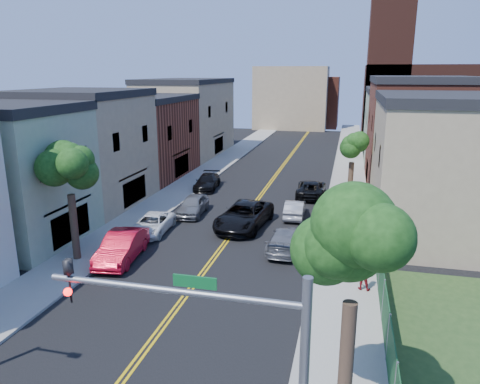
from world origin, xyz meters
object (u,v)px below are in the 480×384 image
Objects in this scene: grey_car_right at (287,239)px; silver_car_right at (295,209)px; pedestrian_right at (363,274)px; black_suv_lane at (244,215)px; white_pickup at (152,224)px; grey_car_left at (193,205)px; dark_car_right_far at (311,189)px; pedestrian_left at (76,238)px; black_car_left at (207,182)px; red_sedan at (122,247)px; black_car_right at (311,231)px.

grey_car_right reaches higher than silver_car_right.
black_suv_lane is at bearing -35.17° from pedestrian_right.
pedestrian_right is (14.21, -5.58, 0.33)m from white_pickup.
dark_car_right_far is (8.65, 7.51, -0.00)m from grey_car_left.
black_car_left is at bearing -27.76° from pedestrian_left.
red_sedan is 1.22× the size of black_car_right.
red_sedan is 9.60m from grey_car_left.
pedestrian_left is at bearing 49.97° from dark_car_right_far.
white_pickup is 15.27m from pedestrian_right.
grey_car_left is at bearing 76.18° from red_sedan.
red_sedan is at bearing 6.99° from pedestrian_right.
red_sedan reaches higher than dark_car_right_far.
silver_car_right is at bearing 50.44° from black_suv_lane.
pedestrian_left reaches higher than grey_car_right.
black_suv_lane is at bearing 42.21° from silver_car_right.
black_car_left is 16.66m from grey_car_right.
black_car_right is (10.76, 5.76, -0.13)m from red_sedan.
grey_car_left reaches higher than silver_car_right.
silver_car_right is (-0.31, 6.83, -0.04)m from grey_car_right.
black_car_left is 1.14× the size of black_car_right.
pedestrian_right is (4.19, -17.79, 0.22)m from dark_car_right_far.
black_car_right is 0.78× the size of dark_car_right_far.
pedestrian_right is at bearing 137.46° from grey_car_right.
pedestrian_left is 1.03× the size of pedestrian_right.
white_pickup is at bearing 30.45° from silver_car_right.
black_car_right is 15.06m from pedestrian_left.
grey_car_left is 8.02m from silver_car_right.
black_suv_lane is at bearing -64.32° from black_car_left.
white_pickup is at bearing -95.33° from black_car_left.
red_sedan is at bearing -121.17° from black_suv_lane.
grey_car_left is 2.69× the size of pedestrian_right.
white_pickup is at bearing -0.67° from black_car_right.
grey_car_left reaches higher than dark_car_right_far.
pedestrian_left is (-13.02, -16.82, 0.25)m from dark_car_right_far.
pedestrian_right is at bearing -38.98° from black_suv_lane.
red_sedan is at bearing 47.86° from silver_car_right.
silver_car_right is at bearing -56.79° from pedestrian_right.
white_pickup is 4.90m from grey_car_left.
black_suv_lane reaches higher than grey_car_left.
black_car_right reaches higher than black_car_left.
pedestrian_left is (-4.37, -9.31, 0.24)m from grey_car_left.
red_sedan is 3.02× the size of pedestrian_left.
black_suv_lane is (5.76, 7.53, 0.04)m from red_sedan.
pedestrian_left is at bearing 38.54° from silver_car_right.
black_car_right is 0.66× the size of black_suv_lane.
grey_car_left is 16.45m from pedestrian_right.
white_pickup is at bearing -2.68° from grey_car_right.
silver_car_right is at bearing -84.58° from grey_car_right.
white_pickup is 1.04× the size of grey_car_left.
grey_car_right is 2.97× the size of pedestrian_right.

